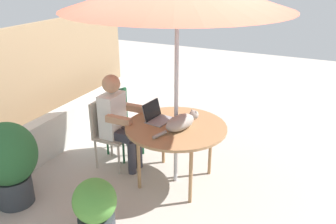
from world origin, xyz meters
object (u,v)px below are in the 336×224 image
Objects in this scene: cat at (182,122)px; potted_plant_by_chair at (95,209)px; patio_table at (176,130)px; chair_occupied at (108,128)px; chair_empty at (120,118)px; person_seated at (118,118)px; potted_plant_near_fence at (9,160)px; laptop at (156,115)px.

potted_plant_by_chair is (-1.14, 0.36, -0.48)m from cat.
chair_occupied is at bearing 90.00° from patio_table.
chair_occupied is 1.43× the size of cat.
chair_occupied is 1.39× the size of potted_plant_by_chair.
person_seated is at bearing -150.54° from chair_empty.
chair_empty is 0.93× the size of potted_plant_near_fence.
potted_plant_by_chair is (-1.19, -0.51, -0.35)m from person_seated.
potted_plant_near_fence is (-1.13, 1.40, -0.14)m from patio_table.
person_seated reaches higher than chair_occupied.
patio_table is 1.22× the size of potted_plant_near_fence.
person_seated is at bearing 23.06° from potted_plant_by_chair.
potted_plant_by_chair is at bearing -155.53° from chair_empty.
laptop is at bearing 0.17° from potted_plant_by_chair.
person_seated is 0.52m from laptop.
chair_empty reaches higher than patio_table.
potted_plant_near_fence is (-1.18, 1.12, -0.26)m from laptop.
potted_plant_by_chair is at bearing -150.86° from chair_occupied.
person_seated is (0.00, 0.78, 0.01)m from patio_table.
patio_table is at bearing -50.95° from potted_plant_near_fence.
chair_occupied is 1.22m from potted_plant_near_fence.
patio_table is 0.95m from chair_occupied.
chair_occupied is 1.37m from potted_plant_by_chair.
chair_empty reaches higher than potted_plant_by_chair.
chair_occupied is 0.32m from chair_empty.
cat is (-0.36, -1.05, 0.30)m from chair_empty.
chair_empty is 1.39× the size of potted_plant_by_chair.
potted_plant_by_chair is (-1.19, -0.66, -0.18)m from chair_occupied.
cat is at bearing -17.69° from potted_plant_by_chair.
chair_empty is 1.43× the size of cat.
potted_plant_near_fence is 1.14m from potted_plant_by_chair.
chair_empty is 0.40m from person_seated.
person_seated reaches higher than chair_empty.
person_seated is at bearing -28.44° from potted_plant_near_fence.
potted_plant_near_fence is at bearing 158.04° from chair_occupied.
patio_table is 0.95× the size of person_seated.
laptop reaches higher than cat.
chair_empty is at bearing 24.47° from potted_plant_by_chair.
chair_occupied reaches higher than patio_table.
patio_table is 1.27m from potted_plant_by_chair.
person_seated is at bearing -90.00° from chair_occupied.
patio_table is 0.31m from laptop.
patio_table is 0.17m from cat.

